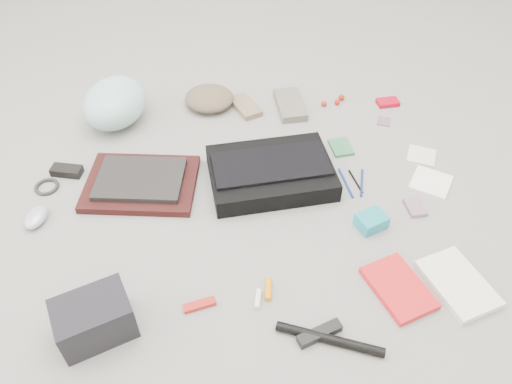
{
  "coord_description": "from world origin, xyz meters",
  "views": [
    {
      "loc": [
        -0.17,
        -1.25,
        1.31
      ],
      "look_at": [
        0.0,
        0.0,
        0.05
      ],
      "focal_mm": 35.0,
      "sensor_mm": 36.0,
      "label": 1
    }
  ],
  "objects": [
    {
      "name": "ground_plane",
      "position": [
        0.0,
        0.0,
        0.0
      ],
      "size": [
        4.0,
        4.0,
        0.0
      ],
      "primitive_type": "plane",
      "color": "gray"
    },
    {
      "name": "messenger_bag",
      "position": [
        0.07,
        0.11,
        0.04
      ],
      "size": [
        0.47,
        0.35,
        0.08
      ],
      "primitive_type": "cube",
      "rotation": [
        0.0,
        0.0,
        0.05
      ],
      "color": "black",
      "rests_on": "ground_plane"
    },
    {
      "name": "bag_flap",
      "position": [
        0.07,
        0.11,
        0.08
      ],
      "size": [
        0.44,
        0.22,
        0.01
      ],
      "primitive_type": "cube",
      "rotation": [
        0.0,
        0.0,
        0.05
      ],
      "color": "black",
      "rests_on": "messenger_bag"
    },
    {
      "name": "laptop_sleeve",
      "position": [
        -0.42,
        0.14,
        0.01
      ],
      "size": [
        0.45,
        0.37,
        0.03
      ],
      "primitive_type": "cube",
      "rotation": [
        0.0,
        0.0,
        -0.18
      ],
      "color": "black",
      "rests_on": "ground_plane"
    },
    {
      "name": "laptop",
      "position": [
        -0.42,
        0.14,
        0.04
      ],
      "size": [
        0.35,
        0.28,
        0.02
      ],
      "primitive_type": "cube",
      "rotation": [
        0.0,
        0.0,
        -0.18
      ],
      "color": "black",
      "rests_on": "laptop_sleeve"
    },
    {
      "name": "bike_helmet",
      "position": [
        -0.52,
        0.56,
        0.09
      ],
      "size": [
        0.35,
        0.39,
        0.19
      ],
      "primitive_type": "ellipsoid",
      "rotation": [
        0.0,
        0.0,
        -0.39
      ],
      "color": "#A8DCDB",
      "rests_on": "ground_plane"
    },
    {
      "name": "beanie",
      "position": [
        -0.12,
        0.63,
        0.04
      ],
      "size": [
        0.28,
        0.27,
        0.08
      ],
      "primitive_type": "ellipsoid",
      "rotation": [
        0.0,
        0.0,
        -0.37
      ],
      "color": "brown",
      "rests_on": "ground_plane"
    },
    {
      "name": "mitten_left",
      "position": [
        0.03,
        0.58,
        0.01
      ],
      "size": [
        0.14,
        0.19,
        0.03
      ],
      "primitive_type": "cube",
      "rotation": [
        0.0,
        0.0,
        0.36
      ],
      "color": "#816D57",
      "rests_on": "ground_plane"
    },
    {
      "name": "mitten_right",
      "position": [
        0.23,
        0.56,
        0.02
      ],
      "size": [
        0.12,
        0.23,
        0.03
      ],
      "primitive_type": "cube",
      "rotation": [
        0.0,
        0.0,
        0.02
      ],
      "color": "#6F665C",
      "rests_on": "ground_plane"
    },
    {
      "name": "power_brick",
      "position": [
        -0.7,
        0.25,
        0.02
      ],
      "size": [
        0.13,
        0.08,
        0.03
      ],
      "primitive_type": "cube",
      "rotation": [
        0.0,
        0.0,
        -0.28
      ],
      "color": "black",
      "rests_on": "ground_plane"
    },
    {
      "name": "cable_coil",
      "position": [
        -0.77,
        0.18,
        0.01
      ],
      "size": [
        0.11,
        0.11,
        0.01
      ],
      "primitive_type": "torus",
      "rotation": [
        0.0,
        0.0,
        -0.25
      ],
      "color": "black",
      "rests_on": "ground_plane"
    },
    {
      "name": "mouse",
      "position": [
        -0.77,
        0.01,
        0.02
      ],
      "size": [
        0.1,
        0.13,
        0.04
      ],
      "primitive_type": "ellipsoid",
      "rotation": [
        0.0,
        0.0,
        -0.31
      ],
      "color": "#B1B2C8",
      "rests_on": "ground_plane"
    },
    {
      "name": "camera_bag",
      "position": [
        -0.52,
        -0.46,
        0.07
      ],
      "size": [
        0.24,
        0.2,
        0.13
      ],
      "primitive_type": "cube",
      "rotation": [
        0.0,
        0.0,
        0.33
      ],
      "color": "black",
      "rests_on": "ground_plane"
    },
    {
      "name": "multitool",
      "position": [
        -0.23,
        -0.41,
        0.01
      ],
      "size": [
        0.1,
        0.05,
        0.02
      ],
      "primitive_type": "cube",
      "rotation": [
        0.0,
        0.0,
        0.19
      ],
      "color": "#A31C13",
      "rests_on": "ground_plane"
    },
    {
      "name": "toiletry_tube_white",
      "position": [
        -0.05,
        -0.42,
        0.01
      ],
      "size": [
        0.03,
        0.07,
        0.02
      ],
      "primitive_type": "cylinder",
      "rotation": [
        1.57,
        0.0,
        -0.25
      ],
      "color": "white",
      "rests_on": "ground_plane"
    },
    {
      "name": "toiletry_tube_orange",
      "position": [
        -0.01,
        -0.39,
        0.01
      ],
      "size": [
        0.03,
        0.08,
        0.02
      ],
      "primitive_type": "cylinder",
      "rotation": [
        1.57,
        0.0,
        -0.18
      ],
      "color": "orange",
      "rests_on": "ground_plane"
    },
    {
      "name": "u_lock",
      "position": [
        0.11,
        -0.56,
        0.01
      ],
      "size": [
        0.14,
        0.08,
        0.03
      ],
      "primitive_type": "cube",
      "rotation": [
        0.0,
        0.0,
        0.32
      ],
      "color": "black",
      "rests_on": "ground_plane"
    },
    {
      "name": "bike_pump",
      "position": [
        0.13,
        -0.58,
        0.01
      ],
      "size": [
        0.3,
        0.15,
        0.03
      ],
      "primitive_type": "cylinder",
      "rotation": [
        0.0,
        1.57,
        -0.41
      ],
      "color": "black",
      "rests_on": "ground_plane"
    },
    {
      "name": "book_red",
      "position": [
        0.39,
        -0.44,
        0.01
      ],
      "size": [
        0.21,
        0.25,
        0.02
      ],
      "primitive_type": "cube",
      "rotation": [
        0.0,
        0.0,
        0.3
      ],
      "color": "red",
      "rests_on": "ground_plane"
    },
    {
      "name": "book_white",
      "position": [
        0.57,
        -0.45,
        0.01
      ],
      "size": [
        0.22,
        0.27,
        0.02
      ],
      "primitive_type": "cube",
      "rotation": [
        0.0,
        0.0,
        0.26
      ],
      "color": "white",
      "rests_on": "ground_plane"
    },
    {
      "name": "notepad",
      "position": [
        0.38,
        0.25,
        0.01
      ],
      "size": [
        0.09,
        0.11,
        0.01
      ],
      "primitive_type": "cube",
      "rotation": [
        0.0,
        0.0,
        0.07
      ],
      "color": "#2E6A40",
      "rests_on": "ground_plane"
    },
    {
      "name": "pen_blue",
      "position": [
        0.35,
        0.05,
        0.0
      ],
      "size": [
        0.02,
        0.16,
        0.01
      ],
      "primitive_type": "cylinder",
      "rotation": [
        1.57,
        0.0,
        0.07
      ],
      "color": "navy",
      "rests_on": "ground_plane"
    },
    {
      "name": "pen_black",
      "position": [
        0.39,
        0.05,
        0.0
      ],
      "size": [
        0.02,
        0.13,
        0.01
      ],
      "primitive_type": "cylinder",
      "rotation": [
        1.57,
        0.0,
        0.13
      ],
      "color": "black",
      "rests_on": "ground_plane"
    },
    {
      "name": "pen_navy",
      "position": [
        0.41,
        0.04,
        0.0
      ],
      "size": [
        0.05,
        0.14,
        0.01
      ],
      "primitive_type": "cylinder",
      "rotation": [
        1.57,
        0.0,
        -0.31
      ],
      "color": "navy",
      "rests_on": "ground_plane"
    },
    {
      "name": "accordion_wallet",
      "position": [
        0.38,
        -0.17,
        0.02
      ],
      "size": [
        0.12,
        0.11,
        0.05
      ],
      "primitive_type": "cube",
      "rotation": [
        0.0,
        0.0,
        0.35
      ],
      "color": "teal",
      "rests_on": "ground_plane"
    },
    {
      "name": "card_deck",
      "position": [
        0.56,
        -0.11,
        0.01
      ],
      "size": [
        0.06,
        0.09,
        0.02
      ],
      "primitive_type": "cube",
      "rotation": [
        0.0,
        0.0,
        0.03
      ],
      "color": "gray",
      "rests_on": "ground_plane"
    },
    {
      "name": "napkin_top",
      "position": [
        0.69,
        0.16,
        0.0
      ],
      "size": [
        0.14,
        0.14,
        0.01
      ],
      "primitive_type": "cube",
      "rotation": [
        0.0,
        0.0,
        1.1
      ],
      "color": "silver",
      "rests_on": "ground_plane"
    },
    {
      "name": "napkin_bottom",
      "position": [
        0.67,
        0.01,
        0.0
      ],
      "size": [
        0.19,
        0.19,
        0.01
      ],
      "primitive_type": "cube",
      "rotation": [
        0.0,
        0.0,
        0.94
      ],
      "color": "white",
      "rests_on": "ground_plane"
    },
    {
      "name": "lollipop_a",
      "position": [
        0.38,
        0.55,
        0.01
      ],
      "size": [
        0.03,
        0.03,
        0.03
      ],
      "primitive_type": "sphere",
      "rotation": [
        0.0,
        0.0,
        -0.08
      ],
      "color": "#AB2611",
      "rests_on": "ground_plane"
    },
    {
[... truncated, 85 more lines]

